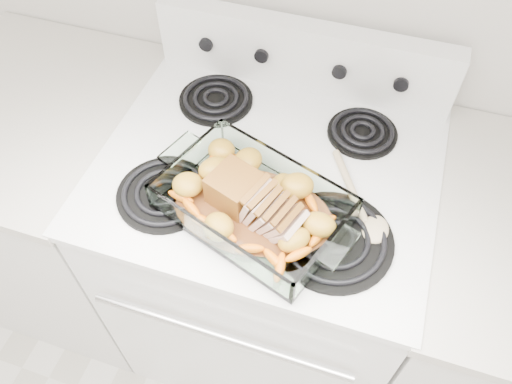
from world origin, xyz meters
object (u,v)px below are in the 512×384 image
(counter_left, at_px, (74,208))
(counter_right, at_px, (490,327))
(electric_range, at_px, (265,260))
(pork_roast, at_px, (247,199))
(baking_dish, at_px, (253,207))

(counter_left, height_order, counter_right, same)
(electric_range, bearing_deg, counter_right, -0.10)
(pork_roast, bearing_deg, electric_range, 72.06)
(counter_right, relative_size, baking_dish, 2.49)
(electric_range, distance_m, baking_dish, 0.51)
(counter_left, relative_size, counter_right, 1.00)
(pork_roast, bearing_deg, counter_right, -5.24)
(counter_right, distance_m, pork_roast, 0.86)
(baking_dish, xyz_separation_m, pork_roast, (-0.01, 0.00, 0.02))
(baking_dish, bearing_deg, electric_range, 114.38)
(counter_right, height_order, pork_roast, pork_roast)
(counter_right, bearing_deg, electric_range, 179.90)
(counter_right, bearing_deg, pork_roast, -167.28)
(baking_dish, distance_m, pork_roast, 0.03)
(counter_left, xyz_separation_m, pork_roast, (0.67, -0.15, 0.52))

